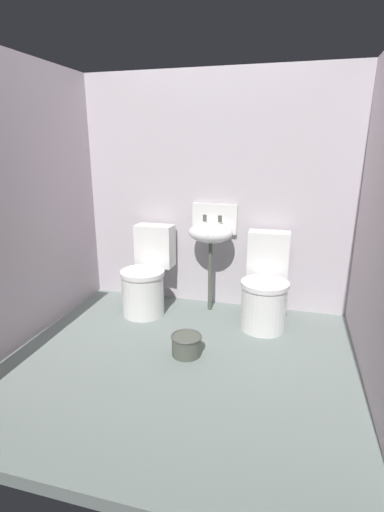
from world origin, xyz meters
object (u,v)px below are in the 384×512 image
sink (211,232)px  toilet_right (265,289)px  bucket (186,344)px  toilet_left (147,278)px

sink → toilet_right: bearing=-19.8°
sink → bucket: size_ratio=4.24×
toilet_left → sink: size_ratio=0.79×
toilet_left → bucket: toilet_left is taller
toilet_right → toilet_left: bearing=-0.9°
toilet_right → bucket: size_ratio=3.34×
toilet_right → bucket: (-0.51, -0.67, -0.24)m
toilet_right → sink: 0.70m
toilet_left → bucket: size_ratio=3.34×
bucket → toilet_right: bearing=52.7°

